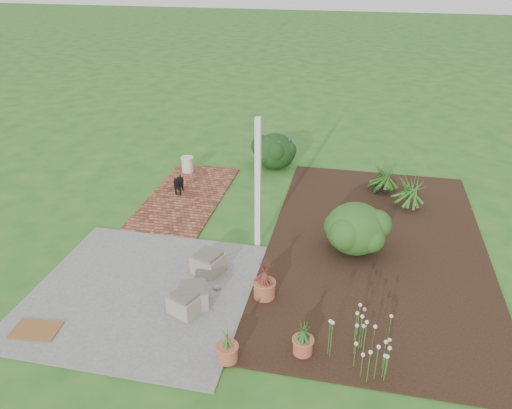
% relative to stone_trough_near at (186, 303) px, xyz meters
% --- Properties ---
extents(ground, '(80.00, 80.00, 0.00)m').
position_rel_stone_trough_near_xyz_m(ground, '(0.36, 2.06, -0.19)').
color(ground, '#235D1D').
rests_on(ground, ground).
extents(concrete_patio, '(3.50, 3.50, 0.04)m').
position_rel_stone_trough_near_xyz_m(concrete_patio, '(-0.89, 0.31, -0.17)').
color(concrete_patio, '#5F5F5C').
rests_on(concrete_patio, ground).
extents(brick_path, '(1.60, 3.50, 0.04)m').
position_rel_stone_trough_near_xyz_m(brick_path, '(-1.34, 3.81, -0.17)').
color(brick_path, '#5A2A1C').
rests_on(brick_path, ground).
extents(garden_bed, '(4.00, 7.00, 0.03)m').
position_rel_stone_trough_near_xyz_m(garden_bed, '(2.86, 2.56, -0.17)').
color(garden_bed, black).
rests_on(garden_bed, ground).
extents(veranda_post, '(0.10, 0.10, 2.50)m').
position_rel_stone_trough_near_xyz_m(veranda_post, '(0.66, 2.16, 1.06)').
color(veranda_post, white).
rests_on(veranda_post, ground).
extents(stone_trough_near, '(0.57, 0.57, 0.29)m').
position_rel_stone_trough_near_xyz_m(stone_trough_near, '(0.00, 0.00, 0.00)').
color(stone_trough_near, gray).
rests_on(stone_trough_near, concrete_patio).
extents(stone_trough_mid, '(0.59, 0.59, 0.30)m').
position_rel_stone_trough_near_xyz_m(stone_trough_mid, '(0.05, 0.17, 0.00)').
color(stone_trough_mid, gray).
rests_on(stone_trough_mid, concrete_patio).
extents(stone_trough_far, '(0.59, 0.59, 0.31)m').
position_rel_stone_trough_near_xyz_m(stone_trough_far, '(0.02, 1.09, 0.01)').
color(stone_trough_far, gray).
rests_on(stone_trough_far, concrete_patio).
extents(coir_doormat, '(0.71, 0.49, 0.02)m').
position_rel_stone_trough_near_xyz_m(coir_doormat, '(-2.01, -0.89, -0.14)').
color(coir_doormat, brown).
rests_on(coir_doormat, concrete_patio).
extents(black_dog, '(0.18, 0.49, 0.42)m').
position_rel_stone_trough_near_xyz_m(black_dog, '(-1.55, 3.90, 0.11)').
color(black_dog, black).
rests_on(black_dog, brick_path).
extents(cream_ceramic_urn, '(0.28, 0.28, 0.37)m').
position_rel_stone_trough_near_xyz_m(cream_ceramic_urn, '(-1.76, 5.11, 0.04)').
color(cream_ceramic_urn, beige).
rests_on(cream_ceramic_urn, brick_path).
extents(evergreen_shrub, '(1.42, 1.42, 0.94)m').
position_rel_stone_trough_near_xyz_m(evergreen_shrub, '(2.44, 2.35, 0.31)').
color(evergreen_shrub, '#1C3B10').
rests_on(evergreen_shrub, garden_bed).
extents(agapanthus_clump_back, '(1.26, 1.26, 0.85)m').
position_rel_stone_trough_near_xyz_m(agapanthus_clump_back, '(3.50, 4.31, 0.27)').
color(agapanthus_clump_back, '#183F11').
rests_on(agapanthus_clump_back, garden_bed).
extents(agapanthus_clump_front, '(0.97, 0.97, 0.78)m').
position_rel_stone_trough_near_xyz_m(agapanthus_clump_front, '(2.98, 5.03, 0.23)').
color(agapanthus_clump_front, '#113611').
rests_on(agapanthus_clump_front, garden_bed).
extents(pink_flower_patch, '(1.26, 1.26, 0.62)m').
position_rel_stone_trough_near_xyz_m(pink_flower_patch, '(2.59, -0.42, 0.15)').
color(pink_flower_patch, '#113D0F').
rests_on(pink_flower_patch, garden_bed).
extents(terracotta_pot_bronze, '(0.42, 0.42, 0.28)m').
position_rel_stone_trough_near_xyz_m(terracotta_pot_bronze, '(1.10, 0.62, -0.02)').
color(terracotta_pot_bronze, '#AB5839').
rests_on(terracotta_pot_bronze, garden_bed).
extents(terracotta_pot_small_left, '(0.36, 0.36, 0.23)m').
position_rel_stone_trough_near_xyz_m(terracotta_pot_small_left, '(1.86, -0.49, -0.04)').
color(terracotta_pot_small_left, '#B1533C').
rests_on(terracotta_pot_small_left, garden_bed).
extents(terracotta_pot_small_right, '(0.34, 0.34, 0.24)m').
position_rel_stone_trough_near_xyz_m(terracotta_pot_small_right, '(0.88, -0.84, -0.03)').
color(terracotta_pot_small_right, '#AD513A').
rests_on(terracotta_pot_small_right, garden_bed).
extents(purple_flowering_bush, '(1.26, 1.26, 0.89)m').
position_rel_stone_trough_near_xyz_m(purple_flowering_bush, '(0.29, 5.97, 0.26)').
color(purple_flowering_bush, black).
rests_on(purple_flowering_bush, ground).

